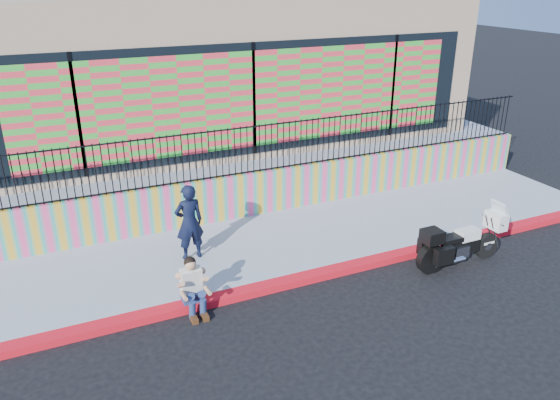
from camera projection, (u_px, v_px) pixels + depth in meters
ground at (331, 275)px, 11.31m from camera, size 90.00×90.00×0.00m
red_curb at (331, 272)px, 11.28m from camera, size 16.00×0.30×0.15m
sidewalk at (296, 239)px, 12.67m from camera, size 16.00×3.00×0.15m
mural_wall at (268, 191)px, 13.77m from camera, size 16.00×0.20×1.10m
metal_fence at (268, 147)px, 13.32m from camera, size 15.80×0.04×1.20m
elevated_platform at (207, 141)px, 18.08m from camera, size 16.00×10.00×1.25m
storefront_building at (205, 61)px, 16.88m from camera, size 14.00×8.06×4.00m
police_motorcycle at (459, 242)px, 11.49m from camera, size 2.09×0.69×1.30m
police_officer at (189, 222)px, 11.38m from camera, size 0.63×0.43×1.66m
seated_man at (194, 291)px, 9.90m from camera, size 0.54×0.71×1.06m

